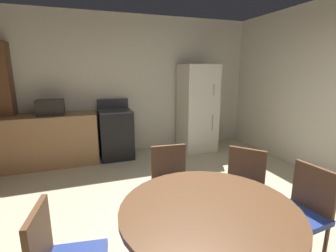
{
  "coord_description": "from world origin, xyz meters",
  "views": [
    {
      "loc": [
        -0.9,
        -1.93,
        1.66
      ],
      "look_at": [
        0.15,
        1.08,
        0.92
      ],
      "focal_mm": 26.21,
      "sensor_mm": 36.0,
      "label": 1
    }
  ],
  "objects_px": {
    "microwave": "(50,107)",
    "chair_north": "(171,182)",
    "refrigerator": "(197,108)",
    "oven_range": "(116,134)",
    "chair_northeast": "(243,186)",
    "chair_east": "(302,209)",
    "dining_table": "(208,228)"
  },
  "relations": [
    {
      "from": "chair_north",
      "to": "chair_northeast",
      "type": "xyz_separation_m",
      "value": [
        0.65,
        -0.34,
        0.0
      ]
    },
    {
      "from": "microwave",
      "to": "chair_northeast",
      "type": "distance_m",
      "value": 3.38
    },
    {
      "from": "oven_range",
      "to": "chair_east",
      "type": "height_order",
      "value": "oven_range"
    },
    {
      "from": "refrigerator",
      "to": "dining_table",
      "type": "distance_m",
      "value": 3.57
    },
    {
      "from": "microwave",
      "to": "chair_north",
      "type": "height_order",
      "value": "microwave"
    },
    {
      "from": "refrigerator",
      "to": "dining_table",
      "type": "bearing_deg",
      "value": -114.62
    },
    {
      "from": "microwave",
      "to": "chair_north",
      "type": "xyz_separation_m",
      "value": [
        1.35,
        -2.34,
        -0.53
      ]
    },
    {
      "from": "chair_northeast",
      "to": "chair_east",
      "type": "height_order",
      "value": "same"
    },
    {
      "from": "oven_range",
      "to": "chair_east",
      "type": "xyz_separation_m",
      "value": [
        1.14,
        -3.21,
        0.03
      ]
    },
    {
      "from": "dining_table",
      "to": "chair_east",
      "type": "distance_m",
      "value": 0.96
    },
    {
      "from": "refrigerator",
      "to": "oven_range",
      "type": "bearing_deg",
      "value": 178.16
    },
    {
      "from": "dining_table",
      "to": "chair_north",
      "type": "xyz_separation_m",
      "value": [
        0.08,
        0.95,
        -0.1
      ]
    },
    {
      "from": "microwave",
      "to": "chair_north",
      "type": "relative_size",
      "value": 0.51
    },
    {
      "from": "refrigerator",
      "to": "dining_table",
      "type": "height_order",
      "value": "refrigerator"
    },
    {
      "from": "refrigerator",
      "to": "dining_table",
      "type": "relative_size",
      "value": 1.46
    },
    {
      "from": "refrigerator",
      "to": "chair_east",
      "type": "distance_m",
      "value": 3.22
    },
    {
      "from": "chair_east",
      "to": "oven_range",
      "type": "bearing_deg",
      "value": -75.59
    },
    {
      "from": "microwave",
      "to": "dining_table",
      "type": "xyz_separation_m",
      "value": [
        1.27,
        -3.29,
        -0.43
      ]
    },
    {
      "from": "chair_northeast",
      "to": "chair_east",
      "type": "relative_size",
      "value": 1.0
    },
    {
      "from": "chair_north",
      "to": "chair_northeast",
      "type": "distance_m",
      "value": 0.74
    },
    {
      "from": "oven_range",
      "to": "dining_table",
      "type": "bearing_deg",
      "value": -86.65
    },
    {
      "from": "refrigerator",
      "to": "chair_north",
      "type": "height_order",
      "value": "refrigerator"
    },
    {
      "from": "chair_east",
      "to": "microwave",
      "type": "bearing_deg",
      "value": -60.42
    },
    {
      "from": "microwave",
      "to": "dining_table",
      "type": "distance_m",
      "value": 3.55
    },
    {
      "from": "refrigerator",
      "to": "dining_table",
      "type": "xyz_separation_m",
      "value": [
        -1.48,
        -3.24,
        -0.28
      ]
    },
    {
      "from": "refrigerator",
      "to": "chair_northeast",
      "type": "height_order",
      "value": "refrigerator"
    },
    {
      "from": "microwave",
      "to": "chair_northeast",
      "type": "height_order",
      "value": "microwave"
    },
    {
      "from": "oven_range",
      "to": "dining_table",
      "type": "distance_m",
      "value": 3.3
    },
    {
      "from": "microwave",
      "to": "chair_east",
      "type": "distance_m",
      "value": 3.93
    },
    {
      "from": "microwave",
      "to": "dining_table",
      "type": "relative_size",
      "value": 0.36
    },
    {
      "from": "chair_northeast",
      "to": "oven_range",
      "type": "bearing_deg",
      "value": -111.01
    },
    {
      "from": "refrigerator",
      "to": "chair_north",
      "type": "xyz_separation_m",
      "value": [
        -1.41,
        -2.29,
        -0.38
      ]
    }
  ]
}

